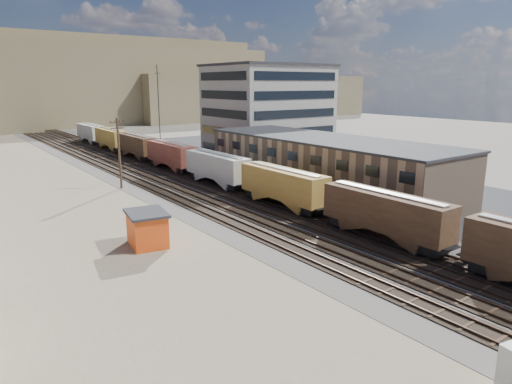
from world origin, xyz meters
TOP-DOWN VIEW (x-y plane):
  - ground at (0.00, 0.00)m, footprint 300.00×300.00m
  - ballast_bed at (0.00, 50.00)m, footprint 18.00×200.00m
  - dirt_yard at (-20.00, 40.00)m, footprint 24.00×180.00m
  - asphalt_lot at (22.00, 35.00)m, footprint 26.00×120.00m
  - rail_tracks at (-0.55, 50.00)m, footprint 11.40×200.00m
  - freight_train at (3.80, 43.46)m, footprint 3.00×119.74m
  - warehouse at (14.98, 25.00)m, footprint 12.40×40.40m
  - office_tower at (27.95, 54.95)m, footprint 22.60×18.60m
  - utility_pole_north at (-8.50, 42.00)m, footprint 2.20×0.32m
  - radio_mast at (6.00, 60.00)m, footprint 1.20×0.16m
  - hills_north at (0.17, 167.92)m, footprint 265.00×80.00m
  - maintenance_shed at (-15.02, 17.46)m, footprint 4.09×4.92m
  - parked_car_silver at (26.11, 13.93)m, footprint 4.71×2.14m
  - parked_car_blue at (26.38, 46.81)m, footprint 5.66×6.38m
  - parked_car_far at (30.33, 41.32)m, footprint 2.67×4.81m

SIDE VIEW (x-z plane):
  - ground at x=0.00m, z-range 0.00..0.00m
  - dirt_yard at x=-20.00m, z-range 0.00..0.03m
  - asphalt_lot at x=22.00m, z-range 0.00..0.04m
  - ballast_bed at x=0.00m, z-range 0.00..0.06m
  - rail_tracks at x=-0.55m, z-range -0.01..0.23m
  - parked_car_silver at x=26.11m, z-range 0.00..1.34m
  - parked_car_far at x=30.33m, z-range 0.00..1.55m
  - parked_car_blue at x=26.38m, z-range 0.00..1.64m
  - maintenance_shed at x=-15.02m, z-range 0.04..3.27m
  - freight_train at x=3.80m, z-range 0.56..5.02m
  - warehouse at x=14.98m, z-range 0.03..7.28m
  - utility_pole_north at x=-8.50m, z-range 0.30..10.30m
  - radio_mast at x=6.00m, z-range 0.12..18.12m
  - office_tower at x=27.95m, z-range 0.04..18.49m
  - hills_north at x=0.17m, z-range -1.90..30.10m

